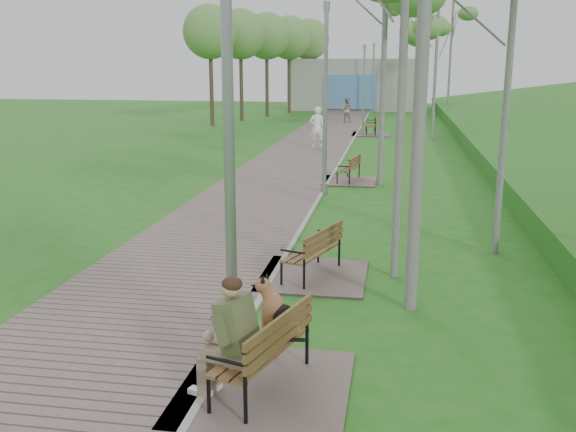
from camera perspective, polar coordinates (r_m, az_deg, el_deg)
name	(u,v)px	position (r m, az deg, el deg)	size (l,w,h in m)	color
walkway	(291,165)	(24.09, 0.31, 4.59)	(3.50, 67.00, 0.04)	#6F5E5A
kerb	(338,166)	(23.87, 4.47, 4.48)	(0.10, 67.00, 0.05)	#999993
building_north	(353,84)	(53.11, 5.82, 11.57)	(10.00, 5.20, 4.00)	#9E9E99
bench_main	(255,353)	(7.61, -2.91, -12.05)	(1.98, 2.20, 1.73)	#6F5E5A
bench_second	(312,265)	(11.55, 2.13, -4.41)	(1.87, 2.08, 1.15)	#6F5E5A
bench_third	(349,176)	(20.78, 5.40, 3.57)	(1.69, 1.88, 1.04)	#6F5E5A
bench_far	(371,130)	(34.55, 7.36, 7.56)	(1.98, 2.20, 1.22)	#6F5E5A
lamp_post_near	(229,148)	(7.79, -5.27, 6.04)	(0.23, 0.23, 5.91)	gray
lamp_post_second	(325,107)	(18.55, 3.33, 9.65)	(0.21, 0.21, 5.39)	gray
lamp_post_third	(363,94)	(33.71, 6.73, 10.72)	(0.18, 0.18, 4.62)	gray
lamp_post_far	(373,81)	(49.11, 7.57, 11.81)	(0.20, 0.20, 5.09)	gray
pedestrian_near	(317,127)	(28.85, 2.59, 7.87)	(0.67, 0.44, 1.84)	white
pedestrian_far	(346,110)	(41.28, 5.21, 9.37)	(0.78, 0.60, 1.59)	#9F978B
birch_far_b	(438,15)	(33.12, 13.22, 16.98)	(2.54, 2.54, 7.58)	silver
birch_distant_a	(408,19)	(38.26, 10.61, 16.81)	(2.39, 2.39, 7.75)	silver
birch_distant_b	(454,0)	(46.57, 14.51, 18.10)	(2.83, 2.83, 9.93)	silver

